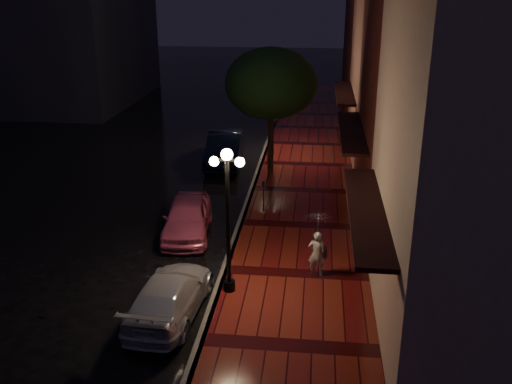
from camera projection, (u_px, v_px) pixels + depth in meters
The scene contains 15 objects.
ground at pixel (241, 226), 21.48m from camera, with size 120.00×120.00×0.00m, color black.
sidewalk at pixel (300, 226), 21.23m from camera, with size 4.50×60.00×0.15m, color #4B0D0E.
curb at pixel (241, 224), 21.46m from camera, with size 0.25×60.00×0.15m, color #595451.
storefront_near at pixel (494, 177), 13.69m from camera, with size 5.00×8.00×8.50m, color gray.
storefront_mid at pixel (437, 74), 20.70m from camera, with size 5.00×8.00×11.00m, color #511914.
storefront_far at pixel (405, 69), 28.50m from camera, with size 5.00×8.00×9.00m, color #8C5951.
storefront_extra at pixel (386, 39), 37.63m from camera, with size 5.00×12.00×10.00m, color #511914.
streetlamp_near at pixel (228, 213), 15.88m from camera, with size 0.96×0.36×4.31m.
streetlamp_far at pixel (271, 108), 28.92m from camera, with size 0.96×0.36×4.31m.
street_tree at pixel (271, 86), 25.51m from camera, with size 4.16×4.16×5.80m.
pink_car at pixel (187, 217), 20.51m from camera, with size 1.60×3.99×1.36m, color #C65177.
navy_car at pixel (225, 149), 28.46m from camera, with size 1.65×4.74×1.56m, color black.
silver_car at pixel (170, 295), 15.59m from camera, with size 1.68×4.14×1.20m, color #B7B7BF.
woman_with_umbrella at pixel (318, 235), 17.11m from camera, with size 0.85×0.87×2.05m.
parking_meter at pixel (264, 193), 22.17m from camera, with size 0.13×0.10×1.27m.
Camera 1 is at (2.75, -19.50, 8.71)m, focal length 40.00 mm.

